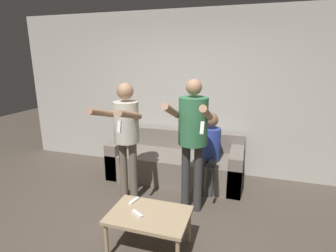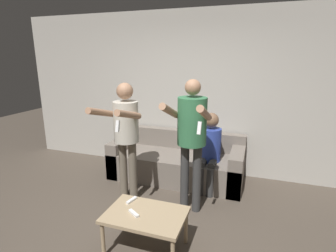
{
  "view_description": "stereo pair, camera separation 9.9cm",
  "coord_description": "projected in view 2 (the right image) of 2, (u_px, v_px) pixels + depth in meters",
  "views": [
    {
      "loc": [
        0.98,
        -2.17,
        1.95
      ],
      "look_at": [
        -0.09,
        1.28,
        1.0
      ],
      "focal_mm": 28.0,
      "sensor_mm": 36.0,
      "label": 1
    },
    {
      "loc": [
        1.07,
        -2.14,
        1.95
      ],
      "look_at": [
        -0.09,
        1.28,
        1.0
      ],
      "focal_mm": 28.0,
      "sensor_mm": 36.0,
      "label": 2
    }
  ],
  "objects": [
    {
      "name": "remote_far",
      "position": [
        132.0,
        200.0,
        2.86
      ],
      "size": [
        0.07,
        0.15,
        0.02
      ],
      "color": "white",
      "rests_on": "coffee_table"
    },
    {
      "name": "person_standing_left",
      "position": [
        126.0,
        129.0,
        3.47
      ],
      "size": [
        0.45,
        0.74,
        1.64
      ],
      "color": "#6B6051",
      "rests_on": "ground_plane"
    },
    {
      "name": "wall_back",
      "position": [
        190.0,
        94.0,
        4.44
      ],
      "size": [
        6.4,
        0.06,
        2.7
      ],
      "color": "#B7B2A8",
      "rests_on": "ground_plane"
    },
    {
      "name": "person_seated",
      "position": [
        210.0,
        148.0,
        3.89
      ],
      "size": [
        0.31,
        0.53,
        1.16
      ],
      "color": "#383838",
      "rests_on": "ground_plane"
    },
    {
      "name": "person_standing_right",
      "position": [
        192.0,
        131.0,
        3.18
      ],
      "size": [
        0.48,
        0.72,
        1.7
      ],
      "color": "#383838",
      "rests_on": "ground_plane"
    },
    {
      "name": "coffee_table",
      "position": [
        146.0,
        217.0,
        2.65
      ],
      "size": [
        0.81,
        0.55,
        0.42
      ],
      "color": "tan",
      "rests_on": "ground_plane"
    },
    {
      "name": "couch",
      "position": [
        177.0,
        162.0,
        4.32
      ],
      "size": [
        2.13,
        0.84,
        0.74
      ],
      "color": "slate",
      "rests_on": "ground_plane"
    },
    {
      "name": "remote_near",
      "position": [
        134.0,
        213.0,
        2.62
      ],
      "size": [
        0.15,
        0.11,
        0.02
      ],
      "color": "white",
      "rests_on": "coffee_table"
    },
    {
      "name": "ground_plane",
      "position": [
        138.0,
        246.0,
        2.79
      ],
      "size": [
        14.0,
        14.0,
        0.0
      ],
      "primitive_type": "plane",
      "color": "#4C4238"
    }
  ]
}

